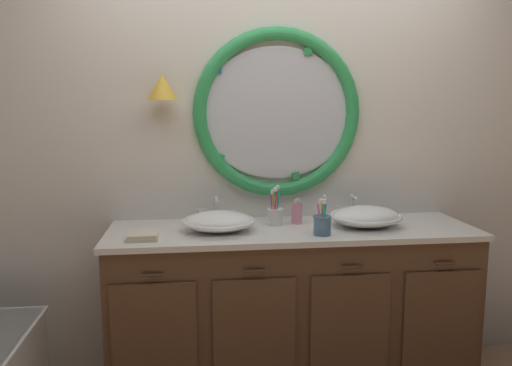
{
  "coord_description": "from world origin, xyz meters",
  "views": [
    {
      "loc": [
        -0.45,
        -2.34,
        1.56
      ],
      "look_at": [
        -0.13,
        0.25,
        1.16
      ],
      "focal_mm": 35.2,
      "sensor_mm": 36.0,
      "label": 1
    }
  ],
  "objects_px": {
    "toothbrush_holder_left": "(275,215)",
    "toothbrush_holder_right": "(322,224)",
    "sink_basin_left": "(219,221)",
    "sink_basin_right": "(365,216)",
    "soap_dispenser": "(297,212)",
    "folded_hand_towel": "(142,236)"
  },
  "relations": [
    {
      "from": "soap_dispenser",
      "to": "toothbrush_holder_left",
      "type": "bearing_deg",
      "value": -173.26
    },
    {
      "from": "sink_basin_left",
      "to": "sink_basin_right",
      "type": "distance_m",
      "value": 0.8
    },
    {
      "from": "sink_basin_left",
      "to": "sink_basin_right",
      "type": "relative_size",
      "value": 0.98
    },
    {
      "from": "sink_basin_left",
      "to": "sink_basin_right",
      "type": "height_order",
      "value": "sink_basin_right"
    },
    {
      "from": "folded_hand_towel",
      "to": "sink_basin_right",
      "type": "bearing_deg",
      "value": 5.74
    },
    {
      "from": "sink_basin_right",
      "to": "folded_hand_towel",
      "type": "distance_m",
      "value": 1.19
    },
    {
      "from": "folded_hand_towel",
      "to": "soap_dispenser",
      "type": "bearing_deg",
      "value": 16.07
    },
    {
      "from": "sink_basin_left",
      "to": "folded_hand_towel",
      "type": "distance_m",
      "value": 0.4
    },
    {
      "from": "toothbrush_holder_left",
      "to": "toothbrush_holder_right",
      "type": "height_order",
      "value": "toothbrush_holder_left"
    },
    {
      "from": "sink_basin_right",
      "to": "toothbrush_holder_right",
      "type": "xyz_separation_m",
      "value": [
        -0.28,
        -0.14,
        -0.0
      ]
    },
    {
      "from": "sink_basin_left",
      "to": "toothbrush_holder_left",
      "type": "height_order",
      "value": "toothbrush_holder_left"
    },
    {
      "from": "toothbrush_holder_left",
      "to": "toothbrush_holder_right",
      "type": "distance_m",
      "value": 0.32
    },
    {
      "from": "soap_dispenser",
      "to": "folded_hand_towel",
      "type": "distance_m",
      "value": 0.86
    },
    {
      "from": "soap_dispenser",
      "to": "folded_hand_towel",
      "type": "relative_size",
      "value": 0.95
    },
    {
      "from": "toothbrush_holder_left",
      "to": "folded_hand_towel",
      "type": "bearing_deg",
      "value": -162.32
    },
    {
      "from": "sink_basin_right",
      "to": "toothbrush_holder_left",
      "type": "relative_size",
      "value": 1.76
    },
    {
      "from": "sink_basin_right",
      "to": "folded_hand_towel",
      "type": "bearing_deg",
      "value": -174.26
    },
    {
      "from": "toothbrush_holder_right",
      "to": "folded_hand_towel",
      "type": "bearing_deg",
      "value": 178.45
    },
    {
      "from": "soap_dispenser",
      "to": "sink_basin_right",
      "type": "bearing_deg",
      "value": -18.55
    },
    {
      "from": "toothbrush_holder_left",
      "to": "sink_basin_left",
      "type": "bearing_deg",
      "value": -161.77
    },
    {
      "from": "toothbrush_holder_right",
      "to": "folded_hand_towel",
      "type": "xyz_separation_m",
      "value": [
        -0.9,
        0.02,
        -0.04
      ]
    },
    {
      "from": "soap_dispenser",
      "to": "folded_hand_towel",
      "type": "height_order",
      "value": "soap_dispenser"
    }
  ]
}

